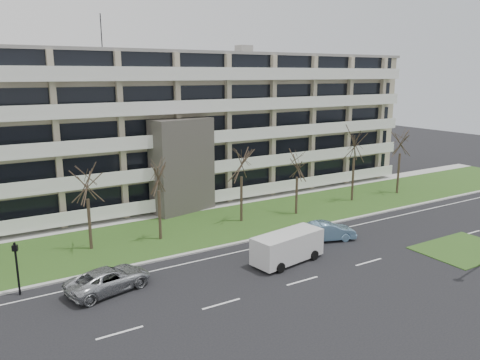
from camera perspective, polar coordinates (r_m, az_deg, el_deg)
ground at (r=31.20m, az=7.62°, el=-12.09°), size 160.00×160.00×0.00m
grass_verge at (r=41.36m, az=-3.75°, el=-5.61°), size 90.00×10.00×0.06m
curb at (r=37.23m, az=-0.15°, el=-7.66°), size 90.00×0.35×0.12m
sidewalk at (r=46.09m, az=-6.92°, el=-3.72°), size 90.00×2.00×0.08m
grass_median at (r=39.86m, az=25.58°, el=-7.61°), size 7.00×5.00×0.06m
lane_edge_line at (r=36.06m, az=1.09°, el=-8.45°), size 90.00×0.12×0.01m
apartment_building at (r=50.81m, az=-10.36°, el=6.43°), size 60.50×15.10×18.75m
silver_pickup at (r=30.50m, az=-15.69°, el=-11.59°), size 5.67×3.58×1.46m
blue_sedan at (r=38.35m, az=10.54°, el=-6.17°), size 4.84×2.95×1.50m
white_van at (r=33.60m, az=5.91°, el=-7.83°), size 5.74×2.91×2.13m
pedestrian_signal at (r=31.30m, az=-25.60°, el=-8.99°), size 0.38×0.34×3.34m
tree_2 at (r=36.31m, az=-18.24°, el=0.14°), size 3.55×3.55×7.10m
tree_3 at (r=37.17m, az=-9.97°, el=1.04°), size 3.62×3.62×7.23m
tree_4 at (r=41.24m, az=0.17°, el=2.59°), size 3.71×3.71×7.41m
tree_5 at (r=43.92m, az=7.02°, el=2.16°), size 3.24×3.24×6.48m
tree_6 at (r=49.54m, az=13.83°, el=4.57°), size 4.05×4.05×8.10m
tree_7 at (r=54.14m, az=19.04°, el=4.93°), size 4.06×4.06×8.12m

